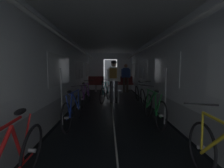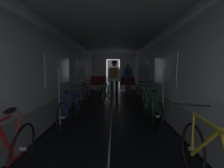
{
  "view_description": "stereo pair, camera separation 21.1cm",
  "coord_description": "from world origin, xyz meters",
  "px_view_note": "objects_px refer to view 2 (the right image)",
  "views": [
    {
      "loc": [
        -0.13,
        -1.77,
        1.36
      ],
      "look_at": [
        0.0,
        4.06,
        0.83
      ],
      "focal_mm": 25.66,
      "sensor_mm": 36.0,
      "label": 1
    },
    {
      "loc": [
        0.08,
        -1.77,
        1.36
      ],
      "look_at": [
        0.0,
        4.06,
        0.83
      ],
      "focal_mm": 25.66,
      "sensor_mm": 36.0,
      "label": 2
    }
  ],
  "objects_px": {
    "bicycle_teal_in_aisle": "(106,93)",
    "person_standing_near_bench": "(128,76)",
    "bench_seat_far_right": "(127,82)",
    "bicycle_purple": "(86,95)",
    "person_cyclist_aisle": "(114,77)",
    "bench_seat_far_left": "(98,82)",
    "bicycle_green": "(151,109)",
    "bicycle_blue": "(71,109)",
    "bicycle_silver": "(141,94)"
  },
  "relations": [
    {
      "from": "bench_seat_far_left",
      "to": "bicycle_green",
      "type": "xyz_separation_m",
      "value": [
        1.92,
        -5.86,
        -0.19
      ]
    },
    {
      "from": "bicycle_green",
      "to": "bicycle_teal_in_aisle",
      "type": "relative_size",
      "value": 1.02
    },
    {
      "from": "bicycle_teal_in_aisle",
      "to": "bicycle_purple",
      "type": "bearing_deg",
      "value": -139.56
    },
    {
      "from": "bench_seat_far_left",
      "to": "bicycle_blue",
      "type": "relative_size",
      "value": 0.58
    },
    {
      "from": "bicycle_purple",
      "to": "bicycle_green",
      "type": "xyz_separation_m",
      "value": [
        2.04,
        -2.09,
        -0.0
      ]
    },
    {
      "from": "person_cyclist_aisle",
      "to": "bicycle_teal_in_aisle",
      "type": "distance_m",
      "value": 0.81
    },
    {
      "from": "bicycle_purple",
      "to": "person_cyclist_aisle",
      "type": "height_order",
      "value": "person_cyclist_aisle"
    },
    {
      "from": "bicycle_silver",
      "to": "bicycle_green",
      "type": "xyz_separation_m",
      "value": [
        -0.11,
        -2.34,
        -0.0
      ]
    },
    {
      "from": "bench_seat_far_left",
      "to": "bicycle_silver",
      "type": "distance_m",
      "value": 4.07
    },
    {
      "from": "bicycle_green",
      "to": "person_cyclist_aisle",
      "type": "distance_m",
      "value": 2.73
    },
    {
      "from": "bench_seat_far_left",
      "to": "bench_seat_far_right",
      "type": "relative_size",
      "value": 1.0
    },
    {
      "from": "bench_seat_far_right",
      "to": "bicycle_purple",
      "type": "relative_size",
      "value": 0.58
    },
    {
      "from": "bicycle_teal_in_aisle",
      "to": "person_standing_near_bench",
      "type": "distance_m",
      "value": 3.03
    },
    {
      "from": "bench_seat_far_right",
      "to": "bicycle_blue",
      "type": "relative_size",
      "value": 0.58
    },
    {
      "from": "person_cyclist_aisle",
      "to": "person_standing_near_bench",
      "type": "distance_m",
      "value": 3.12
    },
    {
      "from": "bicycle_blue",
      "to": "bicycle_purple",
      "type": "xyz_separation_m",
      "value": [
        -0.03,
        2.21,
        -0.0
      ]
    },
    {
      "from": "bicycle_blue",
      "to": "bicycle_teal_in_aisle",
      "type": "bearing_deg",
      "value": 75.43
    },
    {
      "from": "bicycle_silver",
      "to": "bicycle_green",
      "type": "relative_size",
      "value": 1.0
    },
    {
      "from": "bicycle_purple",
      "to": "person_standing_near_bench",
      "type": "distance_m",
      "value": 3.95
    },
    {
      "from": "bench_seat_far_left",
      "to": "person_cyclist_aisle",
      "type": "xyz_separation_m",
      "value": [
        0.99,
        -3.39,
        0.5
      ]
    },
    {
      "from": "bench_seat_far_right",
      "to": "bicycle_purple",
      "type": "distance_m",
      "value": 4.24
    },
    {
      "from": "bench_seat_far_left",
      "to": "bicycle_teal_in_aisle",
      "type": "relative_size",
      "value": 0.59
    },
    {
      "from": "bicycle_silver",
      "to": "bicycle_green",
      "type": "bearing_deg",
      "value": -92.71
    },
    {
      "from": "bicycle_green",
      "to": "person_standing_near_bench",
      "type": "height_order",
      "value": "person_standing_near_bench"
    },
    {
      "from": "bench_seat_far_left",
      "to": "bicycle_silver",
      "type": "height_order",
      "value": "bench_seat_far_left"
    },
    {
      "from": "bicycle_teal_in_aisle",
      "to": "person_standing_near_bench",
      "type": "bearing_deg",
      "value": 67.25
    },
    {
      "from": "bicycle_purple",
      "to": "person_cyclist_aisle",
      "type": "relative_size",
      "value": 0.98
    },
    {
      "from": "bicycle_teal_in_aisle",
      "to": "person_cyclist_aisle",
      "type": "bearing_deg",
      "value": -38.85
    },
    {
      "from": "bicycle_green",
      "to": "person_cyclist_aisle",
      "type": "height_order",
      "value": "person_cyclist_aisle"
    },
    {
      "from": "bench_seat_far_left",
      "to": "person_cyclist_aisle",
      "type": "relative_size",
      "value": 0.57
    },
    {
      "from": "bench_seat_far_left",
      "to": "bicycle_green",
      "type": "distance_m",
      "value": 6.17
    },
    {
      "from": "person_cyclist_aisle",
      "to": "bicycle_teal_in_aisle",
      "type": "xyz_separation_m",
      "value": [
        -0.33,
        0.27,
        -0.69
      ]
    },
    {
      "from": "person_standing_near_bench",
      "to": "bicycle_blue",
      "type": "bearing_deg",
      "value": -108.67
    },
    {
      "from": "bicycle_silver",
      "to": "bench_seat_far_left",
      "type": "bearing_deg",
      "value": 120.01
    },
    {
      "from": "bench_seat_far_right",
      "to": "bicycle_silver",
      "type": "distance_m",
      "value": 3.53
    },
    {
      "from": "bicycle_blue",
      "to": "bicycle_green",
      "type": "height_order",
      "value": "bicycle_green"
    },
    {
      "from": "bicycle_purple",
      "to": "bicycle_blue",
      "type": "bearing_deg",
      "value": -89.33
    },
    {
      "from": "bicycle_teal_in_aisle",
      "to": "bicycle_green",
      "type": "bearing_deg",
      "value": -65.16
    },
    {
      "from": "bench_seat_far_right",
      "to": "person_cyclist_aisle",
      "type": "bearing_deg",
      "value": -103.49
    },
    {
      "from": "bicycle_green",
      "to": "person_standing_near_bench",
      "type": "relative_size",
      "value": 1.0
    },
    {
      "from": "bicycle_green",
      "to": "bicycle_purple",
      "type": "bearing_deg",
      "value": 134.37
    },
    {
      "from": "person_cyclist_aisle",
      "to": "bicycle_teal_in_aisle",
      "type": "bearing_deg",
      "value": 141.15
    },
    {
      "from": "bench_seat_far_right",
      "to": "bicycle_silver",
      "type": "bearing_deg",
      "value": -86.2
    },
    {
      "from": "bicycle_green",
      "to": "person_standing_near_bench",
      "type": "bearing_deg",
      "value": 91.25
    },
    {
      "from": "person_standing_near_bench",
      "to": "bicycle_green",
      "type": "bearing_deg",
      "value": -88.75
    },
    {
      "from": "bicycle_blue",
      "to": "bicycle_silver",
      "type": "bearing_deg",
      "value": 49.21
    },
    {
      "from": "bicycle_teal_in_aisle",
      "to": "bench_seat_far_left",
      "type": "bearing_deg",
      "value": 101.82
    },
    {
      "from": "bicycle_green",
      "to": "bicycle_teal_in_aisle",
      "type": "height_order",
      "value": "bicycle_green"
    },
    {
      "from": "person_cyclist_aisle",
      "to": "person_standing_near_bench",
      "type": "xyz_separation_m",
      "value": [
        0.82,
        3.01,
        -0.1
      ]
    },
    {
      "from": "bicycle_blue",
      "to": "bicycle_purple",
      "type": "height_order",
      "value": "bicycle_purple"
    }
  ]
}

